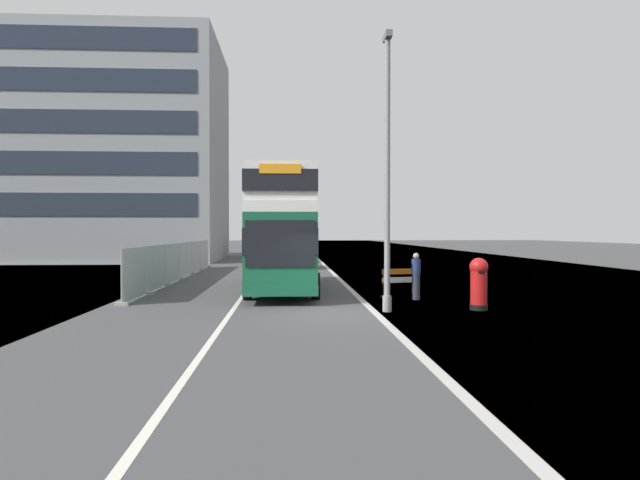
# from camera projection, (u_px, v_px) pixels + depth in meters

# --- Properties ---
(ground) EXTENTS (140.00, 280.00, 0.10)m
(ground) POSITION_uv_depth(u_px,v_px,m) (341.00, 315.00, 17.44)
(ground) COLOR #424244
(double_decker_bus) EXTENTS (2.91, 10.74, 4.94)m
(double_decker_bus) POSITION_uv_depth(u_px,v_px,m) (283.00, 229.00, 24.14)
(double_decker_bus) COLOR #145638
(double_decker_bus) RESTS_ON ground
(lamppost_foreground) EXTENTS (0.29, 0.70, 8.77)m
(lamppost_foreground) POSITION_uv_depth(u_px,v_px,m) (387.00, 180.00, 17.69)
(lamppost_foreground) COLOR gray
(lamppost_foreground) RESTS_ON ground
(red_pillar_postbox) EXTENTS (0.59, 0.59, 1.69)m
(red_pillar_postbox) POSITION_uv_depth(u_px,v_px,m) (479.00, 281.00, 18.13)
(red_pillar_postbox) COLOR black
(red_pillar_postbox) RESTS_ON ground
(roadworks_barrier) EXTENTS (1.52, 0.73, 1.10)m
(roadworks_barrier) POSITION_uv_depth(u_px,v_px,m) (400.00, 280.00, 21.45)
(roadworks_barrier) COLOR orange
(roadworks_barrier) RESTS_ON ground
(construction_site_fence) EXTENTS (0.44, 20.60, 2.00)m
(construction_site_fence) POSITION_uv_depth(u_px,v_px,m) (180.00, 262.00, 29.31)
(construction_site_fence) COLOR #A8AAAD
(construction_site_fence) RESTS_ON ground
(car_oncoming_near) EXTENTS (1.93, 4.17, 2.30)m
(car_oncoming_near) POSITION_uv_depth(u_px,v_px,m) (295.00, 253.00, 38.69)
(car_oncoming_near) COLOR gray
(car_oncoming_near) RESTS_ON ground
(car_receding_mid) EXTENTS (1.99, 3.97, 2.25)m
(car_receding_mid) POSITION_uv_depth(u_px,v_px,m) (292.00, 249.00, 46.82)
(car_receding_mid) COLOR navy
(car_receding_mid) RESTS_ON ground
(car_receding_far) EXTENTS (1.97, 4.04, 2.22)m
(car_receding_far) POSITION_uv_depth(u_px,v_px,m) (260.00, 247.00, 54.48)
(car_receding_far) COLOR maroon
(car_receding_far) RESTS_ON ground
(car_far_side) EXTENTS (2.00, 3.97, 2.25)m
(car_far_side) POSITION_uv_depth(u_px,v_px,m) (292.00, 244.00, 63.11)
(car_far_side) COLOR navy
(car_far_side) RESTS_ON ground
(bare_tree_far_verge_near) EXTENTS (2.94, 2.56, 5.29)m
(bare_tree_far_verge_near) POSITION_uv_depth(u_px,v_px,m) (153.00, 232.00, 52.61)
(bare_tree_far_verge_near) COLOR #4C3D2D
(bare_tree_far_verge_near) RESTS_ON ground
(bare_tree_far_verge_mid) EXTENTS (2.96, 2.52, 4.86)m
(bare_tree_far_verge_mid) POSITION_uv_depth(u_px,v_px,m) (150.00, 233.00, 54.83)
(bare_tree_far_verge_mid) COLOR #4C3D2D
(bare_tree_far_verge_mid) RESTS_ON ground
(bare_tree_far_verge_far) EXTENTS (2.94, 2.51, 5.39)m
(bare_tree_far_verge_far) POSITION_uv_depth(u_px,v_px,m) (148.00, 231.00, 61.01)
(bare_tree_far_verge_far) COLOR #4C3D2D
(bare_tree_far_verge_far) RESTS_ON ground
(pedestrian_at_kerb) EXTENTS (0.34, 0.34, 1.74)m
(pedestrian_at_kerb) POSITION_uv_depth(u_px,v_px,m) (416.00, 276.00, 20.84)
(pedestrian_at_kerb) COLOR #2D3342
(pedestrian_at_kerb) RESTS_ON ground
(backdrop_office_block) EXTENTS (31.68, 14.21, 19.06)m
(backdrop_office_block) POSITION_uv_depth(u_px,v_px,m) (40.00, 152.00, 49.60)
(backdrop_office_block) COLOR gray
(backdrop_office_block) RESTS_ON ground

